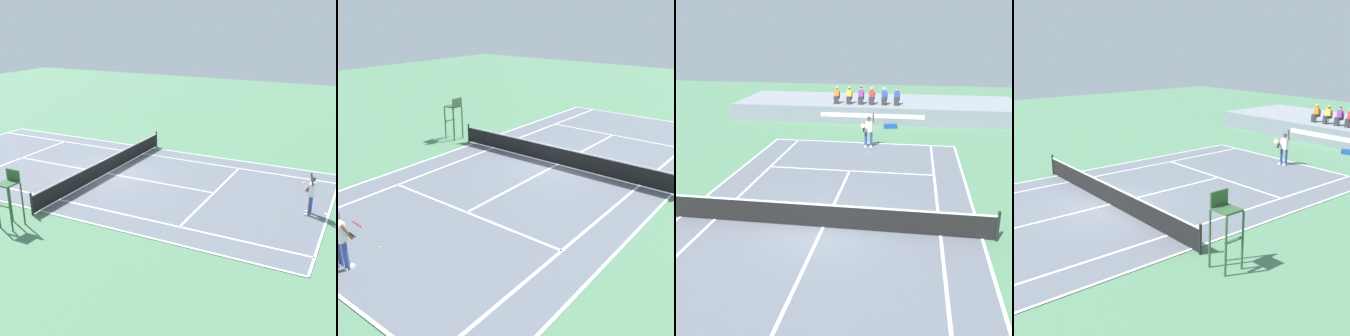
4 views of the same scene
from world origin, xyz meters
The scene contains 12 objects.
ground_plane centered at (0.00, 0.00, 0.00)m, with size 80.00×80.00×0.00m, color #4C7A56.
court centered at (0.00, 0.00, 0.01)m, with size 11.08×23.88×0.03m.
net centered at (0.00, 0.00, 0.52)m, with size 11.98×0.10×1.07m.
barrier_wall centered at (0.00, 17.22, 0.62)m, with size 21.61×0.25×1.23m.
spectator_seated_0 centered at (-2.89, 18.70, 1.84)m, with size 0.44×0.60×1.27m.
spectator_seated_1 centered at (-1.92, 18.70, 1.84)m, with size 0.44×0.60×1.27m.
spectator_seated_2 centered at (-1.01, 18.70, 1.84)m, with size 0.44×0.60×1.27m.
spectator_seated_3 centered at (-0.20, 18.70, 1.84)m, with size 0.44×0.60×1.27m.
tennis_player centered at (0.41, 11.08, 0.99)m, with size 0.76×0.65×2.08m.
tennis_ball centered at (0.52, 9.85, 0.03)m, with size 0.07×0.07×0.07m, color #D1E533.
umpire_chair centered at (7.06, 0.00, 1.56)m, with size 0.77×0.77×2.44m.
equipment_bag centered at (1.42, 16.24, 0.16)m, with size 0.95×0.56×0.32m.
Camera 4 is at (15.89, -8.72, 6.66)m, focal length 47.25 mm.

